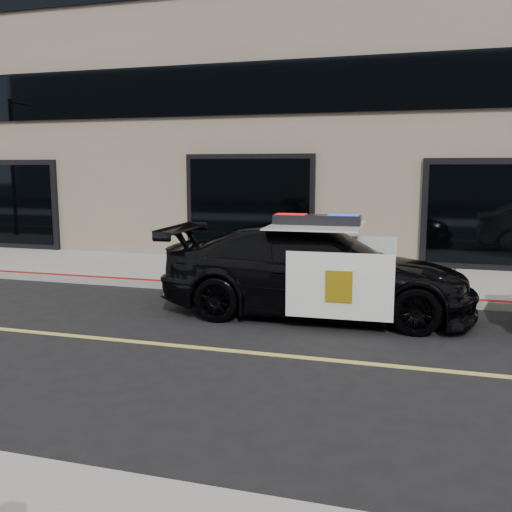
# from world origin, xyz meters

# --- Properties ---
(ground) EXTENTS (120.00, 120.00, 0.00)m
(ground) POSITION_xyz_m (0.00, 0.00, 0.00)
(ground) COLOR black
(ground) RESTS_ON ground
(sidewalk_n) EXTENTS (60.00, 3.50, 0.15)m
(sidewalk_n) POSITION_xyz_m (0.00, 5.25, 0.07)
(sidewalk_n) COLOR gray
(sidewalk_n) RESTS_ON ground
(building_n) EXTENTS (60.00, 7.00, 12.00)m
(building_n) POSITION_xyz_m (0.00, 10.50, 6.00)
(building_n) COLOR #756856
(building_n) RESTS_ON ground
(police_car) EXTENTS (2.64, 5.46, 1.74)m
(police_car) POSITION_xyz_m (1.62, 2.35, 0.78)
(police_car) COLOR black
(police_car) RESTS_ON ground
(fire_hydrant) EXTENTS (0.33, 0.46, 0.73)m
(fire_hydrant) POSITION_xyz_m (-0.46, 4.06, 0.49)
(fire_hydrant) COLOR silver
(fire_hydrant) RESTS_ON sidewalk_n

